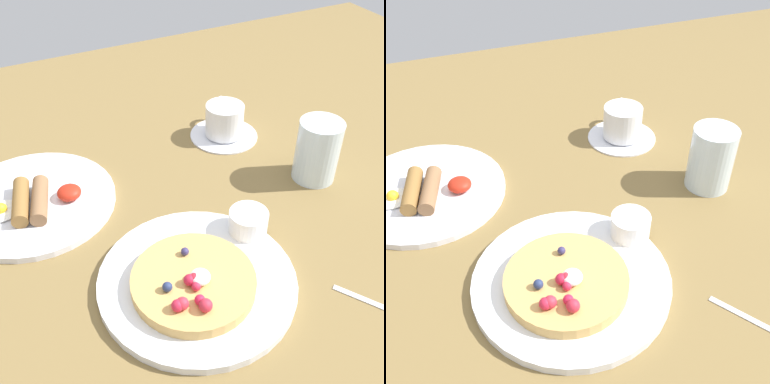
% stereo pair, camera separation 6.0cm
% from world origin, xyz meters
% --- Properties ---
extents(ground_plane, '(1.90, 1.39, 0.03)m').
position_xyz_m(ground_plane, '(0.00, 0.00, -0.01)').
color(ground_plane, olive).
extents(pancake_plate, '(0.27, 0.27, 0.01)m').
position_xyz_m(pancake_plate, '(-0.05, -0.14, 0.01)').
color(pancake_plate, white).
rests_on(pancake_plate, ground_plane).
extents(pancake_with_berries, '(0.17, 0.17, 0.04)m').
position_xyz_m(pancake_with_berries, '(-0.06, -0.15, 0.02)').
color(pancake_with_berries, tan).
rests_on(pancake_with_berries, pancake_plate).
extents(syrup_ramekin, '(0.06, 0.06, 0.03)m').
position_xyz_m(syrup_ramekin, '(0.07, -0.09, 0.03)').
color(syrup_ramekin, white).
rests_on(syrup_ramekin, pancake_plate).
extents(breakfast_plate, '(0.26, 0.26, 0.01)m').
position_xyz_m(breakfast_plate, '(-0.21, 0.13, 0.01)').
color(breakfast_plate, white).
rests_on(breakfast_plate, ground_plane).
extents(fried_breakfast, '(0.16, 0.11, 0.03)m').
position_xyz_m(fried_breakfast, '(-0.21, 0.11, 0.02)').
color(fried_breakfast, brown).
rests_on(fried_breakfast, breakfast_plate).
extents(coffee_saucer, '(0.13, 0.13, 0.01)m').
position_xyz_m(coffee_saucer, '(0.17, 0.17, 0.00)').
color(coffee_saucer, white).
rests_on(coffee_saucer, ground_plane).
extents(coffee_cup, '(0.07, 0.10, 0.06)m').
position_xyz_m(coffee_cup, '(0.17, 0.17, 0.04)').
color(coffee_cup, white).
rests_on(coffee_cup, coffee_saucer).
extents(water_glass, '(0.07, 0.07, 0.11)m').
position_xyz_m(water_glass, '(0.25, -0.01, 0.05)').
color(water_glass, silver).
rests_on(water_glass, ground_plane).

